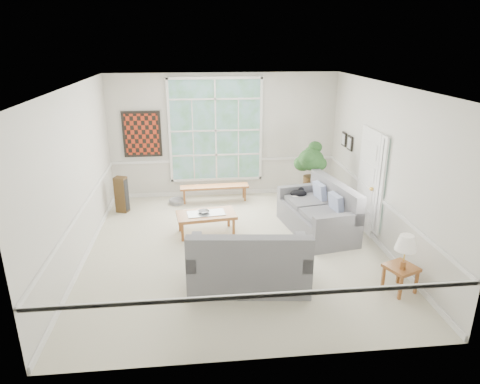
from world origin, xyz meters
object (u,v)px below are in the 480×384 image
object	(u,v)px
loveseat_front	(249,256)
coffee_table	(206,223)
end_table	(310,198)
side_table	(400,279)
loveseat_right	(317,208)

from	to	relation	value
loveseat_front	coffee_table	bearing A→B (deg)	113.26
end_table	side_table	distance (m)	3.53
side_table	coffee_table	bearing A→B (deg)	140.38
loveseat_right	loveseat_front	bearing A→B (deg)	-141.67
coffee_table	end_table	xyz separation A→B (m)	(2.41, 1.07, 0.05)
loveseat_right	loveseat_front	distance (m)	2.45
side_table	loveseat_front	bearing A→B (deg)	169.11
loveseat_right	side_table	size ratio (longest dim) A/B	4.36
coffee_table	side_table	xyz separation A→B (m)	(2.93, -2.43, 0.00)
loveseat_right	loveseat_front	xyz separation A→B (m)	(-1.62, -1.84, -0.01)
end_table	coffee_table	bearing A→B (deg)	-156.17
loveseat_front	end_table	world-z (taller)	loveseat_front
loveseat_front	end_table	bearing A→B (deg)	65.45
coffee_table	loveseat_front	bearing A→B (deg)	-79.98
loveseat_right	end_table	distance (m)	1.24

